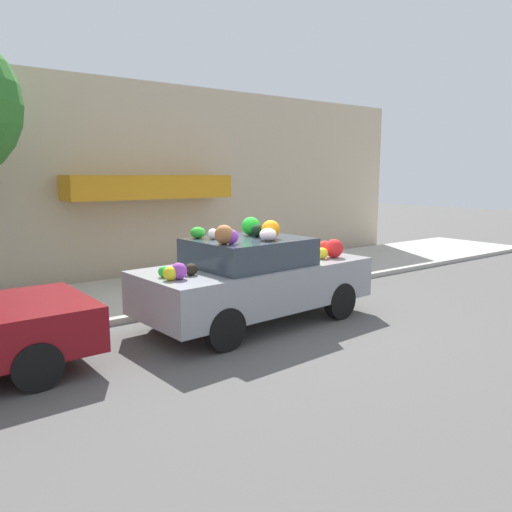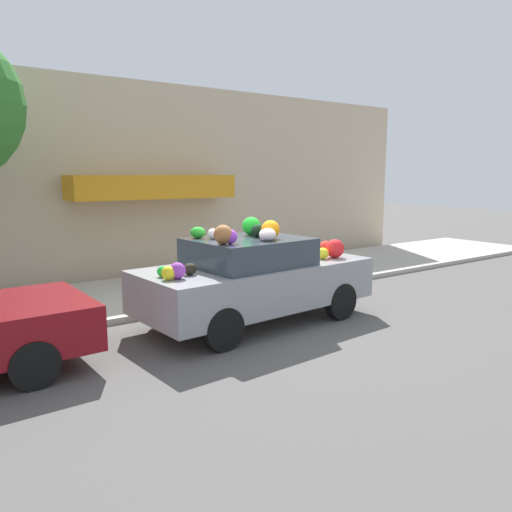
{
  "view_description": "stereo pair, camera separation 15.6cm",
  "coord_description": "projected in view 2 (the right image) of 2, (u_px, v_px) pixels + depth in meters",
  "views": [
    {
      "loc": [
        -4.86,
        -6.66,
        2.46
      ],
      "look_at": [
        0.0,
        -0.13,
        1.13
      ],
      "focal_mm": 35.0,
      "sensor_mm": 36.0,
      "label": 1
    },
    {
      "loc": [
        -4.74,
        -6.75,
        2.46
      ],
      "look_at": [
        0.0,
        -0.13,
        1.13
      ],
      "focal_mm": 35.0,
      "sensor_mm": 36.0,
      "label": 2
    }
  ],
  "objects": [
    {
      "name": "sidewalk_curb",
      "position": [
        179.0,
        288.0,
        10.69
      ],
      "size": [
        24.0,
        3.2,
        0.1
      ],
      "color": "#B2ADA3",
      "rests_on": "ground"
    },
    {
      "name": "art_car",
      "position": [
        255.0,
        277.0,
        8.29
      ],
      "size": [
        4.08,
        1.95,
        1.75
      ],
      "rotation": [
        0.0,
        0.0,
        0.06
      ],
      "color": "gray",
      "rests_on": "ground"
    },
    {
      "name": "ground_plane",
      "position": [
        252.0,
        320.0,
        8.53
      ],
      "size": [
        60.0,
        60.0,
        0.0
      ],
      "primitive_type": "plane",
      "color": "#565451"
    },
    {
      "name": "fire_hydrant",
      "position": [
        231.0,
        276.0,
        10.02
      ],
      "size": [
        0.2,
        0.2,
        0.7
      ],
      "color": "gold",
      "rests_on": "sidewalk_curb"
    },
    {
      "name": "building_facade",
      "position": [
        136.0,
        180.0,
        12.11
      ],
      "size": [
        18.0,
        1.2,
        4.67
      ],
      "color": "#C6B293",
      "rests_on": "ground"
    }
  ]
}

